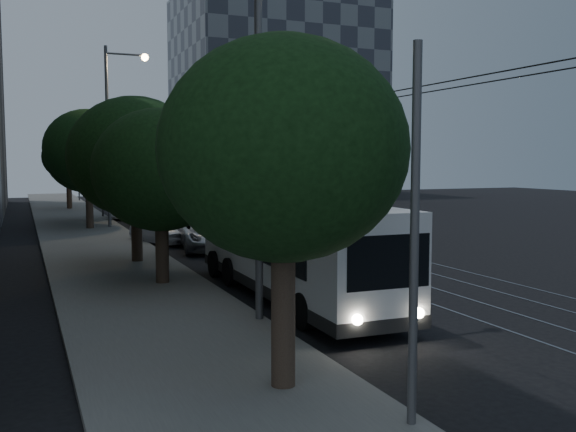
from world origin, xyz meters
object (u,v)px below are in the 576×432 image
at_px(pickup_silver, 207,234).
at_px(streetlamp_far, 115,121).
at_px(trolleybus, 288,245).
at_px(car_white_d, 127,206).
at_px(car_white_a, 161,230).
at_px(car_white_c, 120,211).
at_px(car_white_b, 154,213).
at_px(streetlamp_near, 274,83).

bearing_deg(pickup_silver, streetlamp_far, 110.89).
bearing_deg(trolleybus, car_white_d, 90.87).
bearing_deg(car_white_a, car_white_c, 68.94).
xyz_separation_m(car_white_a, car_white_b, (1.60, 9.89, 0.07)).
height_order(pickup_silver, car_white_d, pickup_silver).
relative_size(car_white_c, streetlamp_far, 0.33).
height_order(pickup_silver, car_white_c, pickup_silver).
distance_m(car_white_a, streetlamp_near, 17.85).
distance_m(pickup_silver, car_white_a, 3.43).
relative_size(car_white_a, car_white_d, 0.99).
distance_m(trolleybus, pickup_silver, 11.17).
height_order(trolleybus, car_white_d, trolleybus).
bearing_deg(car_white_a, pickup_silver, -82.96).
bearing_deg(trolleybus, pickup_silver, 88.24).
relative_size(car_white_c, streetlamp_near, 0.36).
bearing_deg(car_white_b, trolleybus, -85.91).
xyz_separation_m(trolleybus, car_white_b, (0.50, 24.04, -0.86)).
bearing_deg(streetlamp_far, car_white_c, 80.16).
relative_size(car_white_a, streetlamp_near, 0.39).
bearing_deg(trolleybus, streetlamp_far, 96.41).
xyz_separation_m(trolleybus, streetlamp_near, (-1.58, -2.82, 4.57)).
bearing_deg(pickup_silver, car_white_a, 125.10).
bearing_deg(streetlamp_far, car_white_b, 34.84).
xyz_separation_m(car_white_d, streetlamp_far, (-2.15, -10.18, 5.91)).
bearing_deg(pickup_silver, streetlamp_near, -91.19).
relative_size(trolleybus, streetlamp_near, 1.15).
relative_size(trolleybus, car_white_a, 2.92).
bearing_deg(car_white_b, streetlamp_near, -89.15).
xyz_separation_m(car_white_b, streetlamp_far, (-2.67, -1.86, 5.85)).
xyz_separation_m(trolleybus, streetlamp_far, (-2.17, 22.18, 4.99)).
relative_size(pickup_silver, car_white_b, 1.05).
bearing_deg(trolleybus, car_white_c, 92.85).
xyz_separation_m(trolleybus, car_white_c, (-1.02, 28.81, -1.02)).
distance_m(pickup_silver, car_white_b, 12.92).
xyz_separation_m(pickup_silver, streetlamp_far, (-2.67, 11.06, 5.85)).
bearing_deg(streetlamp_near, streetlamp_far, 91.35).
xyz_separation_m(trolleybus, pickup_silver, (0.50, 11.12, -0.86)).
bearing_deg(car_white_c, pickup_silver, -73.58).
relative_size(trolleybus, streetlamp_far, 1.07).
bearing_deg(car_white_a, streetlamp_near, -112.38).
bearing_deg(streetlamp_far, trolleybus, -84.42).
height_order(streetlamp_near, streetlamp_far, streetlamp_far).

